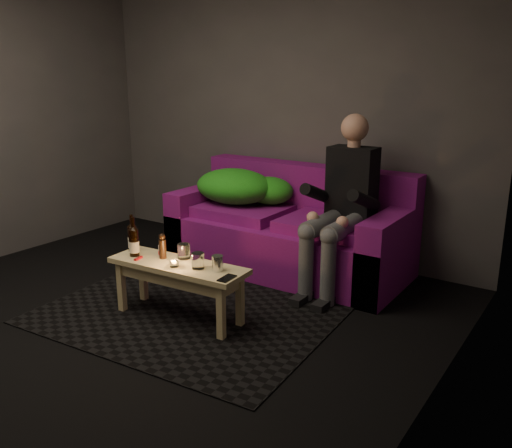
{
  "coord_description": "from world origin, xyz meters",
  "views": [
    {
      "loc": [
        2.65,
        -2.07,
        1.65
      ],
      "look_at": [
        0.38,
        1.28,
        0.52
      ],
      "focal_mm": 38.0,
      "sensor_mm": 36.0,
      "label": 1
    }
  ],
  "objects_px": {
    "sofa": "(290,233)",
    "person": "(342,201)",
    "coffee_table": "(178,273)",
    "beer_bottle_b": "(134,242)",
    "steel_cup": "(218,263)",
    "beer_bottle_a": "(132,237)"
  },
  "relations": [
    {
      "from": "sofa",
      "to": "beer_bottle_a",
      "type": "distance_m",
      "value": 1.43
    },
    {
      "from": "coffee_table",
      "to": "beer_bottle_a",
      "type": "distance_m",
      "value": 0.48
    },
    {
      "from": "person",
      "to": "steel_cup",
      "type": "xyz_separation_m",
      "value": [
        -0.35,
        -1.12,
        -0.24
      ]
    },
    {
      "from": "beer_bottle_b",
      "to": "steel_cup",
      "type": "height_order",
      "value": "beer_bottle_b"
    },
    {
      "from": "beer_bottle_a",
      "to": "person",
      "type": "bearing_deg",
      "value": 45.67
    },
    {
      "from": "beer_bottle_a",
      "to": "beer_bottle_b",
      "type": "xyz_separation_m",
      "value": [
        0.09,
        -0.08,
        0.01
      ]
    },
    {
      "from": "beer_bottle_a",
      "to": "steel_cup",
      "type": "relative_size",
      "value": 2.61
    },
    {
      "from": "coffee_table",
      "to": "beer_bottle_b",
      "type": "xyz_separation_m",
      "value": [
        -0.36,
        -0.05,
        0.18
      ]
    },
    {
      "from": "person",
      "to": "beer_bottle_b",
      "type": "distance_m",
      "value": 1.59
    },
    {
      "from": "person",
      "to": "steel_cup",
      "type": "bearing_deg",
      "value": -107.14
    },
    {
      "from": "person",
      "to": "beer_bottle_a",
      "type": "relative_size",
      "value": 5.06
    },
    {
      "from": "sofa",
      "to": "person",
      "type": "relative_size",
      "value": 1.5
    },
    {
      "from": "beer_bottle_b",
      "to": "steel_cup",
      "type": "bearing_deg",
      "value": 7.83
    },
    {
      "from": "person",
      "to": "coffee_table",
      "type": "height_order",
      "value": "person"
    },
    {
      "from": "beer_bottle_b",
      "to": "coffee_table",
      "type": "bearing_deg",
      "value": 8.6
    },
    {
      "from": "beer_bottle_a",
      "to": "beer_bottle_b",
      "type": "bearing_deg",
      "value": -38.85
    },
    {
      "from": "beer_bottle_b",
      "to": "steel_cup",
      "type": "relative_size",
      "value": 2.76
    },
    {
      "from": "sofa",
      "to": "coffee_table",
      "type": "relative_size",
      "value": 2.0
    },
    {
      "from": "steel_cup",
      "to": "coffee_table",
      "type": "bearing_deg",
      "value": -173.05
    },
    {
      "from": "beer_bottle_a",
      "to": "steel_cup",
      "type": "height_order",
      "value": "beer_bottle_a"
    },
    {
      "from": "beer_bottle_b",
      "to": "beer_bottle_a",
      "type": "bearing_deg",
      "value": 141.15
    },
    {
      "from": "person",
      "to": "beer_bottle_b",
      "type": "height_order",
      "value": "person"
    }
  ]
}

